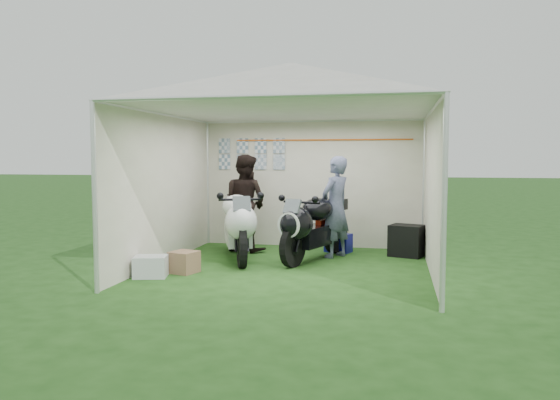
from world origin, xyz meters
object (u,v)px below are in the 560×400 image
at_px(motorcycle_white, 238,223).
at_px(crate_0, 151,267).
at_px(person_blue_jacket, 336,207).
at_px(equipment_box, 407,241).
at_px(person_dark_jacket, 245,203).
at_px(canopy_tent, 292,93).
at_px(paddock_stand, 338,243).
at_px(motorcycle_black, 312,225).
at_px(crate_1, 184,262).

distance_m(motorcycle_white, crate_0, 1.74).
distance_m(person_blue_jacket, equipment_box, 1.32).
bearing_deg(person_dark_jacket, canopy_tent, 152.28).
height_order(motorcycle_white, crate_0, motorcycle_white).
distance_m(canopy_tent, crate_0, 3.18).
bearing_deg(person_blue_jacket, person_dark_jacket, -69.28).
height_order(motorcycle_white, person_dark_jacket, person_dark_jacket).
height_order(canopy_tent, paddock_stand, canopy_tent).
distance_m(motorcycle_black, crate_1, 2.12).
height_order(motorcycle_black, person_blue_jacket, person_blue_jacket).
relative_size(person_dark_jacket, equipment_box, 3.24).
bearing_deg(canopy_tent, crate_0, -148.26).
height_order(motorcycle_black, paddock_stand, motorcycle_black).
xyz_separation_m(motorcycle_white, crate_0, (-0.81, -1.47, -0.45)).
height_order(motorcycle_white, crate_1, motorcycle_white).
bearing_deg(crate_1, motorcycle_white, 66.93).
xyz_separation_m(motorcycle_white, person_blue_jacket, (1.49, 0.57, 0.23)).
distance_m(person_dark_jacket, equipment_box, 2.82).
height_order(person_dark_jacket, equipment_box, person_dark_jacket).
distance_m(motorcycle_white, paddock_stand, 1.88).
relative_size(motorcycle_white, motorcycle_black, 1.04).
height_order(canopy_tent, crate_1, canopy_tent).
bearing_deg(crate_1, person_dark_jacket, 79.92).
relative_size(motorcycle_white, equipment_box, 3.97).
relative_size(canopy_tent, paddock_stand, 13.14).
relative_size(canopy_tent, person_dark_jacket, 3.36).
xyz_separation_m(person_blue_jacket, equipment_box, (1.15, 0.32, -0.57)).
bearing_deg(canopy_tent, person_dark_jacket, 130.39).
xyz_separation_m(person_dark_jacket, equipment_box, (2.76, 0.02, -0.58)).
bearing_deg(motorcycle_white, person_dark_jacket, 76.70).
bearing_deg(crate_0, person_blue_jacket, 41.46).
bearing_deg(motorcycle_black, person_dark_jacket, 171.87).
bearing_deg(crate_0, equipment_box, 34.26).
relative_size(canopy_tent, motorcycle_white, 2.74).
xyz_separation_m(paddock_stand, person_dark_jacket, (-1.61, -0.20, 0.68)).
distance_m(person_dark_jacket, crate_0, 2.53).
relative_size(motorcycle_white, crate_0, 4.74).
bearing_deg(equipment_box, crate_1, -147.39).
bearing_deg(crate_1, person_blue_jacket, 40.45).
height_order(motorcycle_black, crate_0, motorcycle_black).
bearing_deg(canopy_tent, motorcycle_white, 157.70).
xyz_separation_m(person_dark_jacket, crate_1, (-0.35, -1.97, -0.69)).
relative_size(person_blue_jacket, equipment_box, 3.18).
xyz_separation_m(canopy_tent, person_blue_jacket, (0.55, 0.95, -1.75)).
distance_m(motorcycle_black, person_dark_jacket, 1.49).
relative_size(canopy_tent, person_blue_jacket, 3.42).
xyz_separation_m(paddock_stand, crate_1, (-1.96, -2.17, -0.01)).
xyz_separation_m(motorcycle_black, equipment_box, (1.47, 0.71, -0.31)).
distance_m(motorcycle_white, equipment_box, 2.80).
distance_m(person_dark_jacket, crate_1, 2.11).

